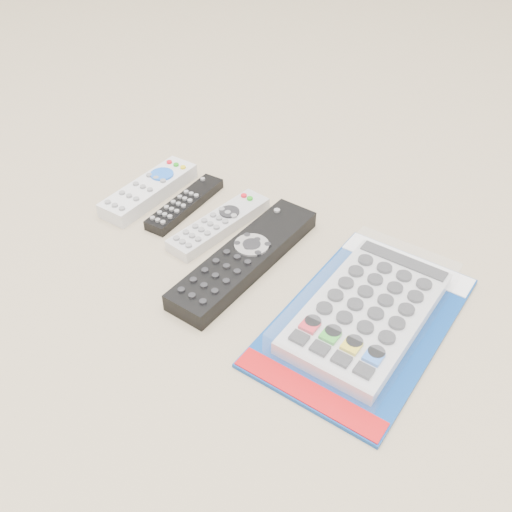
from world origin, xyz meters
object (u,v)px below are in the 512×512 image
Objects in this scene: remote_silver_dvd at (219,224)px; jumbo_remote_packaged at (367,310)px; remote_large_black at (245,258)px; remote_small_grey at (149,190)px; remote_slim_black at (185,204)px.

remote_silver_dvd is 0.26m from jumbo_remote_packaged.
remote_large_black reaches higher than remote_silver_dvd.
remote_small_grey reaches higher than remote_slim_black.
remote_slim_black is 0.08m from remote_silver_dvd.
remote_silver_dvd is at bearing 151.69° from remote_large_black.
remote_small_grey is 0.40m from jumbo_remote_packaged.
remote_large_black is 0.87× the size of jumbo_remote_packaged.
remote_large_black is (0.08, -0.04, 0.00)m from remote_silver_dvd.
remote_small_grey is at bearing -176.95° from remote_slim_black.
remote_large_black reaches higher than remote_small_grey.
jumbo_remote_packaged is at bearing 1.64° from remote_large_black.
remote_slim_black is 0.61× the size of remote_large_black.
remote_large_black is (0.15, -0.05, 0.00)m from remote_slim_black.
remote_small_grey is 0.07m from remote_slim_black.
remote_slim_black is 0.34m from jumbo_remote_packaged.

